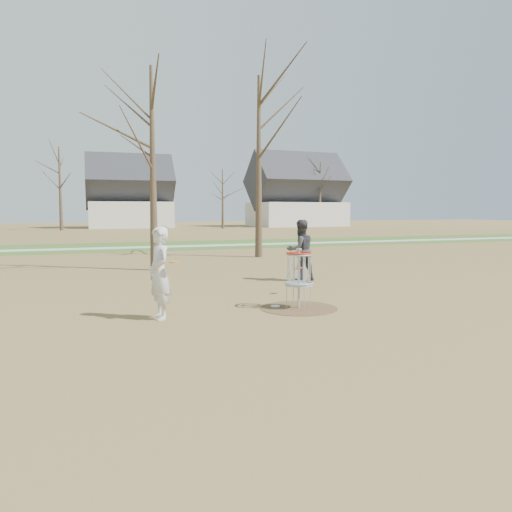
{
  "coord_description": "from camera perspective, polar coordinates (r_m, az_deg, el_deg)",
  "views": [
    {
      "loc": [
        -4.85,
        -10.33,
        2.28
      ],
      "look_at": [
        -0.5,
        1.5,
        1.1
      ],
      "focal_mm": 35.0,
      "sensor_mm": 36.0,
      "label": 1
    }
  ],
  "objects": [
    {
      "name": "disc_golf_basket",
      "position": [
        11.5,
        4.93,
        -1.5
      ],
      "size": [
        0.64,
        0.64,
        1.35
      ],
      "color": "#9EA3AD",
      "rests_on": "ground"
    },
    {
      "name": "discs_in_play",
      "position": [
        11.81,
        -0.93,
        -1.11
      ],
      "size": [
        3.94,
        2.22,
        0.55
      ],
      "color": "red",
      "rests_on": "ground"
    },
    {
      "name": "bare_trees",
      "position": [
        46.69,
        -12.14,
        9.0
      ],
      "size": [
        52.62,
        44.98,
        9.0
      ],
      "color": "#382B1E",
      "rests_on": "ground"
    },
    {
      "name": "green_band",
      "position": [
        31.79,
        -11.36,
        1.15
      ],
      "size": [
        160.0,
        8.0,
        0.01
      ],
      "primitive_type": "cube",
      "color": "#2D5119",
      "rests_on": "ground"
    },
    {
      "name": "houses_row",
      "position": [
        63.57,
        -11.97,
        6.36
      ],
      "size": [
        56.51,
        10.01,
        7.26
      ],
      "color": "silver",
      "rests_on": "ground"
    },
    {
      "name": "footpath",
      "position": [
        30.8,
        -11.08,
        1.04
      ],
      "size": [
        160.0,
        1.5,
        0.01
      ],
      "primitive_type": "cube",
      "color": "#9E9E99",
      "rests_on": "green_band"
    },
    {
      "name": "player_standing",
      "position": [
        10.51,
        -10.99,
        -1.96
      ],
      "size": [
        0.58,
        0.78,
        1.92
      ],
      "primitive_type": "imported",
      "rotation": [
        0.0,
        0.0,
        -1.38
      ],
      "color": "silver",
      "rests_on": "ground"
    },
    {
      "name": "player_throwing",
      "position": [
        16.0,
        5.09,
        0.66
      ],
      "size": [
        1.01,
        0.82,
        1.95
      ],
      "primitive_type": "imported",
      "rotation": [
        0.0,
        0.0,
        3.23
      ],
      "color": "#333439",
      "rests_on": "ground"
    },
    {
      "name": "ground",
      "position": [
        11.64,
        4.89,
        -5.97
      ],
      "size": [
        160.0,
        160.0,
        0.0
      ],
      "primitive_type": "plane",
      "color": "brown",
      "rests_on": "ground"
    },
    {
      "name": "dirt_circle",
      "position": [
        11.64,
        4.89,
        -5.95
      ],
      "size": [
        1.8,
        1.8,
        0.01
      ],
      "primitive_type": "cylinder",
      "color": "#47331E",
      "rests_on": "ground"
    },
    {
      "name": "disc_grounded",
      "position": [
        11.76,
        2.23,
        -5.73
      ],
      "size": [
        0.22,
        0.22,
        0.02
      ],
      "primitive_type": "cylinder",
      "color": "silver",
      "rests_on": "dirt_circle"
    }
  ]
}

